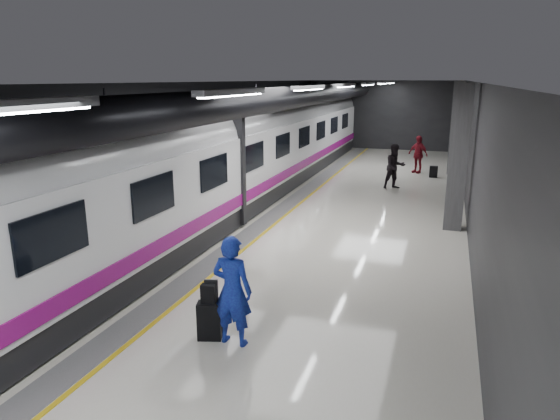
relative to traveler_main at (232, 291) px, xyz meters
The scene contains 9 objects.
ground 6.86m from the traveler_main, 96.96° to the left, with size 40.00×40.00×0.00m, color silver.
platform_hall 8.17m from the traveler_main, 98.20° to the left, with size 10.02×40.02×4.51m.
train 7.94m from the traveler_main, 121.13° to the left, with size 3.05×38.00×4.05m.
traveler_main is the anchor object (origin of this frame).
suitcase_main 0.81m from the traveler_main, behind, with size 0.43×0.27×0.71m, color black.
shoulder_bag 0.49m from the traveler_main, behind, with size 0.26×0.14×0.35m, color black.
traveler_far_a 14.26m from the traveler_main, 84.70° to the left, with size 0.94×0.73×1.93m, color black.
traveler_far_b 18.49m from the traveler_main, 83.75° to the left, with size 1.10×0.46×1.87m, color maroon.
suitcase_far 17.64m from the traveler_main, 80.70° to the left, with size 0.37×0.24×0.55m, color black.
Camera 1 is at (4.20, -14.15, 4.63)m, focal length 32.00 mm.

